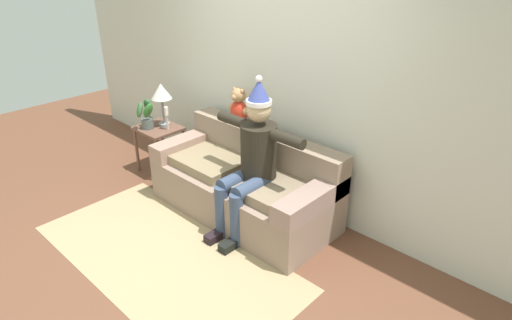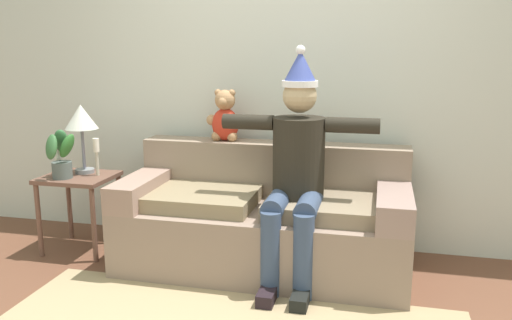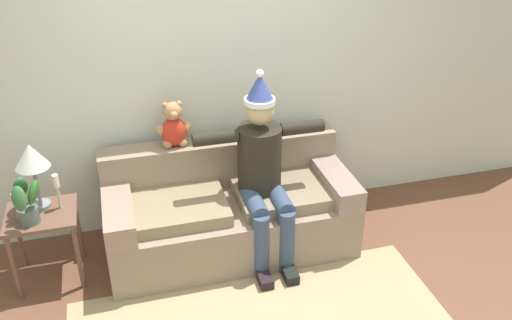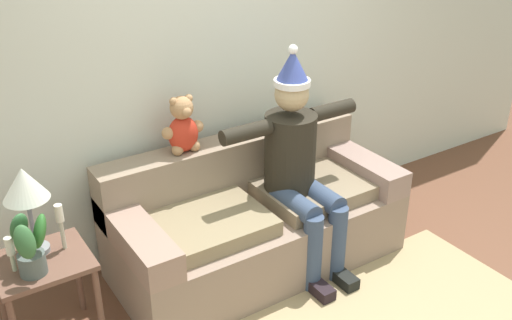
# 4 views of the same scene
# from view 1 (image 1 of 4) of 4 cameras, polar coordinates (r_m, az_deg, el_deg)

# --- Properties ---
(ground_plane) EXTENTS (10.00, 10.00, 0.00)m
(ground_plane) POSITION_cam_1_polar(r_m,az_deg,el_deg) (4.10, -11.61, -12.19)
(ground_plane) COLOR brown
(back_wall) EXTENTS (7.00, 0.10, 2.70)m
(back_wall) POSITION_cam_1_polar(r_m,az_deg,el_deg) (4.43, 3.37, 10.99)
(back_wall) COLOR silver
(back_wall) RESTS_ON ground_plane
(couch) EXTENTS (1.94, 0.88, 0.82)m
(couch) POSITION_cam_1_polar(r_m,az_deg,el_deg) (4.46, -1.32, -3.07)
(couch) COLOR gray
(couch) RESTS_ON ground_plane
(person_seated) EXTENTS (1.02, 0.77, 1.51)m
(person_seated) POSITION_cam_1_polar(r_m,az_deg,el_deg) (4.01, -0.56, 0.37)
(person_seated) COLOR black
(person_seated) RESTS_ON ground_plane
(teddy_bear) EXTENTS (0.29, 0.17, 0.38)m
(teddy_bear) POSITION_cam_1_polar(r_m,az_deg,el_deg) (4.59, -2.28, 6.92)
(teddy_bear) COLOR red
(teddy_bear) RESTS_ON couch
(side_table) EXTENTS (0.50, 0.45, 0.58)m
(side_table) POSITION_cam_1_polar(r_m,az_deg,el_deg) (5.35, -12.57, 3.20)
(side_table) COLOR brown
(side_table) RESTS_ON ground_plane
(table_lamp) EXTENTS (0.24, 0.24, 0.51)m
(table_lamp) POSITION_cam_1_polar(r_m,az_deg,el_deg) (5.22, -12.28, 8.52)
(table_lamp) COLOR gray
(table_lamp) RESTS_ON side_table
(potted_plant) EXTENTS (0.21, 0.26, 0.36)m
(potted_plant) POSITION_cam_1_polar(r_m,az_deg,el_deg) (5.24, -14.15, 5.74)
(potted_plant) COLOR #515C58
(potted_plant) RESTS_ON side_table
(candle_tall) EXTENTS (0.04, 0.04, 0.20)m
(candle_tall) POSITION_cam_1_polar(r_m,az_deg,el_deg) (5.36, -13.85, 5.79)
(candle_tall) COLOR beige
(candle_tall) RESTS_ON side_table
(candle_short) EXTENTS (0.04, 0.04, 0.28)m
(candle_short) POSITION_cam_1_polar(r_m,az_deg,el_deg) (5.16, -11.61, 5.78)
(candle_short) COLOR beige
(candle_short) RESTS_ON side_table
(area_rug) EXTENTS (2.60, 1.25, 0.01)m
(area_rug) POSITION_cam_1_polar(r_m,az_deg,el_deg) (4.09, -11.75, -12.22)
(area_rug) COLOR tan
(area_rug) RESTS_ON ground_plane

